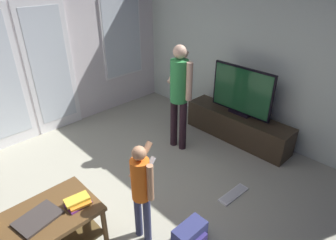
# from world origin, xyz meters

# --- Properties ---
(ground_plane) EXTENTS (5.45, 4.66, 0.02)m
(ground_plane) POSITION_xyz_m (0.00, 0.00, -0.01)
(ground_plane) COLOR #A9A692
(wall_back_with_doors) EXTENTS (5.45, 0.09, 2.74)m
(wall_back_with_doors) POSITION_xyz_m (0.08, 2.29, 1.32)
(wall_back_with_doors) COLOR silver
(wall_back_with_doors) RESTS_ON ground_plane
(wall_right_plain) EXTENTS (0.06, 4.66, 2.71)m
(wall_right_plain) POSITION_xyz_m (2.69, 0.00, 1.36)
(wall_right_plain) COLOR silver
(wall_right_plain) RESTS_ON ground_plane
(coffee_table) EXTENTS (1.06, 0.60, 0.52)m
(coffee_table) POSITION_xyz_m (-0.74, -0.02, 0.38)
(coffee_table) COLOR brown
(coffee_table) RESTS_ON ground_plane
(tv_stand) EXTENTS (0.41, 1.70, 0.43)m
(tv_stand) POSITION_xyz_m (2.35, -0.04, 0.22)
(tv_stand) COLOR #35291C
(tv_stand) RESTS_ON ground_plane
(flat_screen_tv) EXTENTS (0.08, 0.99, 0.74)m
(flat_screen_tv) POSITION_xyz_m (2.35, -0.03, 0.81)
(flat_screen_tv) COLOR black
(flat_screen_tv) RESTS_ON tv_stand
(person_adult) EXTENTS (0.55, 0.47, 1.55)m
(person_adult) POSITION_xyz_m (1.54, 0.46, 0.93)
(person_adult) COLOR black
(person_adult) RESTS_ON ground_plane
(person_child) EXTENTS (0.41, 0.34, 1.10)m
(person_child) POSITION_xyz_m (0.09, -0.46, 0.66)
(person_child) COLOR #363A5A
(person_child) RESTS_ON ground_plane
(backpack) EXTENTS (0.34, 0.22, 0.25)m
(backpack) POSITION_xyz_m (0.35, -0.85, 0.12)
(backpack) COLOR navy
(backpack) RESTS_ON ground_plane
(loose_keyboard) EXTENTS (0.45, 0.15, 0.02)m
(loose_keyboard) POSITION_xyz_m (1.25, -0.75, 0.01)
(loose_keyboard) COLOR white
(loose_keyboard) RESTS_ON ground_plane
(laptop_closed) EXTENTS (0.40, 0.32, 0.02)m
(laptop_closed) POSITION_xyz_m (-0.72, -0.03, 0.53)
(laptop_closed) COLOR #393330
(laptop_closed) RESTS_ON coffee_table
(book_stack) EXTENTS (0.24, 0.20, 0.07)m
(book_stack) POSITION_xyz_m (-0.38, -0.11, 0.55)
(book_stack) COLOR #793389
(book_stack) RESTS_ON coffee_table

